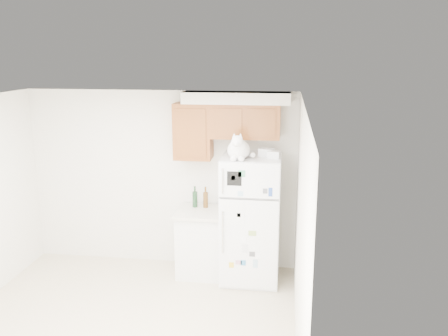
% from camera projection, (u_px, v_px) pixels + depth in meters
% --- Properties ---
extents(room_shell, '(3.84, 4.04, 2.52)m').
position_uv_depth(room_shell, '(128.00, 183.00, 4.91)').
color(room_shell, silver).
rests_on(room_shell, ground_plane).
extents(refrigerator, '(0.76, 0.78, 1.70)m').
position_uv_depth(refrigerator, '(251.00, 219.00, 6.27)').
color(refrigerator, white).
rests_on(refrigerator, ground_plane).
extents(base_counter, '(0.64, 0.64, 0.92)m').
position_uv_depth(base_counter, '(201.00, 242.00, 6.52)').
color(base_counter, white).
rests_on(base_counter, ground_plane).
extents(cat, '(0.35, 0.51, 0.36)m').
position_uv_depth(cat, '(239.00, 149.00, 5.86)').
color(cat, white).
rests_on(cat, refrigerator).
extents(storage_box_back, '(0.21, 0.18, 0.10)m').
position_uv_depth(storage_box_back, '(266.00, 152.00, 6.07)').
color(storage_box_back, white).
rests_on(storage_box_back, refrigerator).
extents(storage_box_front, '(0.16, 0.13, 0.09)m').
position_uv_depth(storage_box_front, '(273.00, 155.00, 5.95)').
color(storage_box_front, white).
rests_on(storage_box_front, refrigerator).
extents(bottle_green, '(0.07, 0.07, 0.30)m').
position_uv_depth(bottle_green, '(195.00, 197.00, 6.51)').
color(bottle_green, '#19381E').
rests_on(bottle_green, base_counter).
extents(bottle_amber, '(0.07, 0.07, 0.29)m').
position_uv_depth(bottle_amber, '(206.00, 197.00, 6.49)').
color(bottle_amber, '#593814').
rests_on(bottle_amber, base_counter).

